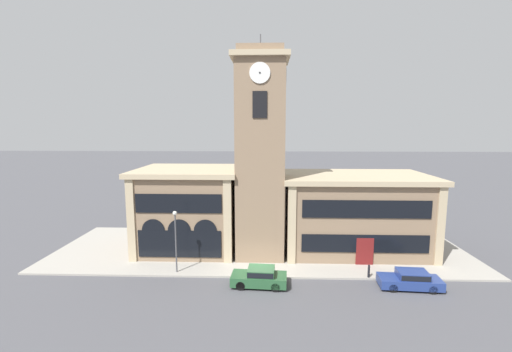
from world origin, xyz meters
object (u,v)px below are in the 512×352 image
street_lamp (176,232)px  parked_car_near (260,277)px  bollard (369,271)px  parked_car_mid (411,279)px

street_lamp → parked_car_near: bearing=-16.3°
parked_car_near → street_lamp: size_ratio=0.84×
parked_car_near → street_lamp: street_lamp is taller
bollard → street_lamp: bearing=178.1°
parked_car_near → street_lamp: 7.79m
street_lamp → bollard: (15.69, -0.52, -2.94)m
bollard → parked_car_near: bearing=-170.1°
parked_car_near → street_lamp: bearing=-12.5°
parked_car_near → bollard: 8.86m
parked_car_mid → street_lamp: 18.71m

